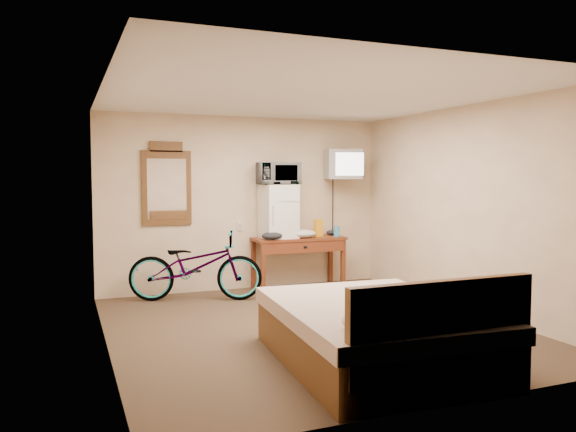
# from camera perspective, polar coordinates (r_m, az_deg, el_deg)

# --- Properties ---
(room) EXTENTS (4.60, 4.64, 2.50)m
(room) POSITION_cam_1_polar(r_m,az_deg,el_deg) (6.05, 2.15, 0.35)
(room) COLOR #413220
(room) RESTS_ON ground
(desk) EXTENTS (1.37, 0.55, 0.75)m
(desk) POSITION_cam_1_polar(r_m,az_deg,el_deg) (8.23, 1.18, -3.02)
(desk) COLOR maroon
(desk) RESTS_ON floor
(mini_fridge) EXTENTS (0.49, 0.48, 0.77)m
(mini_fridge) POSITION_cam_1_polar(r_m,az_deg,el_deg) (8.11, -0.98, 0.48)
(mini_fridge) COLOR white
(mini_fridge) RESTS_ON desk
(microwave) EXTENTS (0.60, 0.43, 0.32)m
(microwave) POSITION_cam_1_polar(r_m,az_deg,el_deg) (8.09, -0.99, 4.34)
(microwave) COLOR white
(microwave) RESTS_ON mini_fridge
(snack_bag) EXTENTS (0.14, 0.10, 0.26)m
(snack_bag) POSITION_cam_1_polar(r_m,az_deg,el_deg) (8.35, 3.11, -1.20)
(snack_bag) COLOR orange
(snack_bag) RESTS_ON desk
(blue_cup) EXTENTS (0.09, 0.09, 0.15)m
(blue_cup) POSITION_cam_1_polar(r_m,az_deg,el_deg) (8.37, 4.96, -1.55)
(blue_cup) COLOR #3895C1
(blue_cup) RESTS_ON desk
(cloth_cream) EXTENTS (0.39, 0.30, 0.12)m
(cloth_cream) POSITION_cam_1_polar(r_m,az_deg,el_deg) (8.15, 1.57, -1.81)
(cloth_cream) COLOR beige
(cloth_cream) RESTS_ON desk
(cloth_dark_a) EXTENTS (0.30, 0.22, 0.11)m
(cloth_dark_a) POSITION_cam_1_polar(r_m,az_deg,el_deg) (7.89, -1.64, -2.03)
(cloth_dark_a) COLOR black
(cloth_dark_a) RESTS_ON desk
(cloth_dark_b) EXTENTS (0.17, 0.14, 0.08)m
(cloth_dark_b) POSITION_cam_1_polar(r_m,az_deg,el_deg) (8.55, 4.45, -1.69)
(cloth_dark_b) COLOR black
(cloth_dark_b) RESTS_ON desk
(crt_television) EXTENTS (0.60, 0.64, 0.44)m
(crt_television) POSITION_cam_1_polar(r_m,az_deg,el_deg) (8.49, 5.59, 5.24)
(crt_television) COLOR black
(crt_television) RESTS_ON room
(wall_mirror) EXTENTS (0.68, 0.04, 1.15)m
(wall_mirror) POSITION_cam_1_polar(r_m,az_deg,el_deg) (7.90, -12.23, 3.12)
(wall_mirror) COLOR brown
(wall_mirror) RESTS_ON room
(bicycle) EXTENTS (1.86, 1.15, 0.92)m
(bicycle) POSITION_cam_1_polar(r_m,az_deg,el_deg) (7.53, -9.38, -5.02)
(bicycle) COLOR black
(bicycle) RESTS_ON floor
(bed) EXTENTS (1.74, 2.22, 0.90)m
(bed) POSITION_cam_1_polar(r_m,az_deg,el_deg) (5.02, 9.16, -11.55)
(bed) COLOR brown
(bed) RESTS_ON floor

